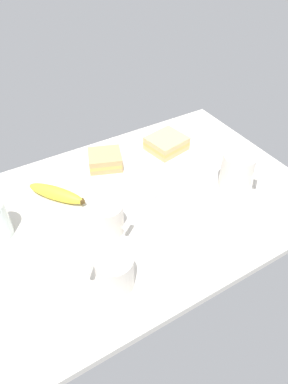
{
  "coord_description": "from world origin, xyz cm",
  "views": [
    {
      "loc": [
        -34.66,
        -58.27,
        66.55
      ],
      "look_at": [
        0.0,
        0.0,
        5.0
      ],
      "focal_mm": 32.1,
      "sensor_mm": 36.0,
      "label": 1
    }
  ],
  "objects": [
    {
      "name": "tabletop",
      "position": [
        0.0,
        0.0,
        1.0
      ],
      "size": [
        90.0,
        64.0,
        2.0
      ],
      "primitive_type": "cube",
      "color": "beige",
      "rests_on": "ground"
    },
    {
      "name": "coffee_mug_black",
      "position": [
        25.4,
        -7.69,
        7.32
      ],
      "size": [
        10.25,
        10.94,
        10.35
      ],
      "color": "silver",
      "rests_on": "tabletop"
    },
    {
      "name": "paper_napkin",
      "position": [
        -29.0,
        -3.96,
        2.15
      ],
      "size": [
        16.47,
        16.47,
        0.3
      ],
      "primitive_type": "cube",
      "rotation": [
        0.0,
        0.0,
        -0.0
      ],
      "color": "white",
      "rests_on": "tabletop"
    },
    {
      "name": "sandwich_side",
      "position": [
        18.51,
        17.0,
        4.2
      ],
      "size": [
        12.87,
        11.97,
        4.4
      ],
      "color": "#DBB77A",
      "rests_on": "tabletop"
    },
    {
      "name": "sandwich_main",
      "position": [
        -2.27,
        19.22,
        4.2
      ],
      "size": [
        12.14,
        11.59,
        4.4
      ],
      "color": "tan",
      "rests_on": "tabletop"
    },
    {
      "name": "coffee_mug_spare",
      "position": [
        -13.12,
        -4.86,
        6.43
      ],
      "size": [
        8.78,
        9.72,
        8.59
      ],
      "color": "silver",
      "rests_on": "tabletop"
    },
    {
      "name": "coffee_mug_milky",
      "position": [
        -18.64,
        -19.44,
        6.44
      ],
      "size": [
        9.82,
        9.26,
        8.61
      ],
      "color": "silver",
      "rests_on": "tabletop"
    },
    {
      "name": "banana",
      "position": [
        -20.13,
        12.72,
        3.88
      ],
      "size": [
        13.24,
        15.91,
        3.77
      ],
      "color": "yellow",
      "rests_on": "tabletop"
    },
    {
      "name": "spoon",
      "position": [
        2.84,
        -0.76,
        2.38
      ],
      "size": [
        7.89,
        9.6,
        0.8
      ],
      "color": "silver",
      "rests_on": "tabletop"
    }
  ]
}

